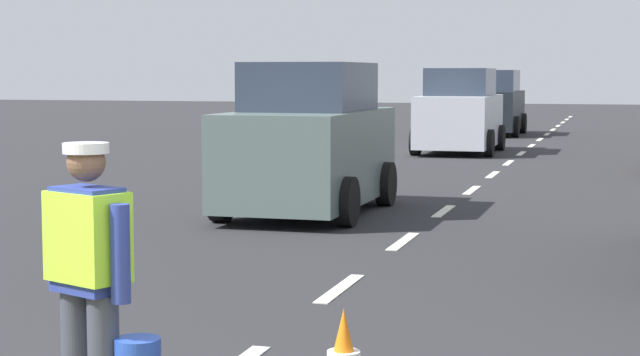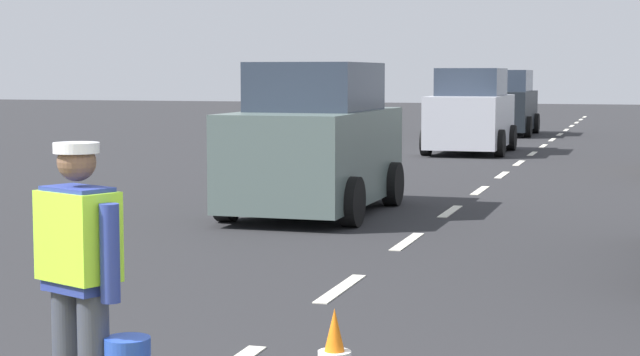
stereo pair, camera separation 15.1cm
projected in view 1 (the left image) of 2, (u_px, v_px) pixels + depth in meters
The scene contains 6 objects.
ground_plane at pixel (510, 162), 24.93m from camera, with size 96.00×96.00×0.00m, color #28282B.
lane_center_line at pixel (526, 149), 28.95m from camera, with size 0.14×46.40×0.01m.
road_worker at pixel (92, 273), 6.09m from camera, with size 0.76×0.44×1.67m.
car_oncoming_lead at pixel (309, 144), 15.77m from camera, with size 2.02×3.91×2.21m.
car_oncoming_second at pixel (460, 114), 27.76m from camera, with size 2.05×3.86×2.18m.
car_oncoming_third at pixel (494, 105), 35.83m from camera, with size 1.89×4.03×2.15m.
Camera 1 is at (2.61, -4.10, 2.06)m, focal length 60.43 mm.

